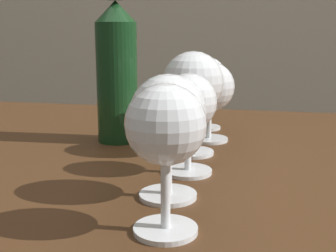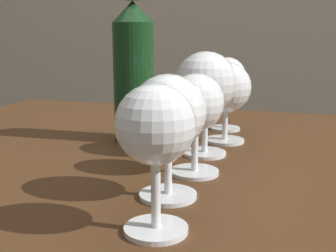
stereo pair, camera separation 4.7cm
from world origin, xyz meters
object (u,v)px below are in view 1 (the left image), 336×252
object	(u,v)px
wine_glass_pinot	(193,84)
wine_glass_cabernet	(210,89)
wine_glass_rose	(168,115)
wine_glass_merlot	(207,78)
wine_bottle	(117,67)
wine_glass_port	(165,130)
wine_glass_amber	(188,105)

from	to	relation	value
wine_glass_pinot	wine_glass_cabernet	bearing A→B (deg)	80.71
wine_glass_pinot	wine_glass_rose	bearing A→B (deg)	-89.83
wine_glass_rose	wine_glass_merlot	bearing A→B (deg)	90.35
wine_glass_merlot	wine_bottle	xyz separation A→B (m)	(-0.14, -0.13, 0.03)
wine_glass_port	wine_glass_amber	world-z (taller)	wine_glass_port
wine_glass_port	wine_glass_pinot	xyz separation A→B (m)	(-0.02, 0.27, 0.01)
wine_glass_merlot	wine_glass_amber	bearing A→B (deg)	-87.96
wine_bottle	wine_glass_amber	bearing A→B (deg)	-45.93
wine_glass_rose	wine_glass_pinot	distance (m)	0.18
wine_glass_port	wine_glass_merlot	bearing A→B (deg)	92.26
wine_glass_port	wine_glass_cabernet	size ratio (longest dim) A/B	1.02
wine_glass_rose	wine_glass_amber	xyz separation A→B (m)	(0.01, 0.09, -0.00)
wine_glass_pinot	wine_glass_merlot	distance (m)	0.18
wine_bottle	wine_glass_cabernet	bearing A→B (deg)	12.26
wine_glass_amber	wine_bottle	size ratio (longest dim) A/B	0.40
wine_glass_amber	wine_bottle	distance (m)	0.21
wine_glass_rose	wine_glass_pinot	world-z (taller)	wine_glass_pinot
wine_glass_cabernet	wine_glass_merlot	bearing A→B (deg)	99.77
wine_glass_rose	wine_glass_cabernet	size ratio (longest dim) A/B	1.02
wine_glass_pinot	wine_bottle	distance (m)	0.15
wine_glass_port	wine_glass_rose	size ratio (longest dim) A/B	1.00
wine_glass_pinot	wine_glass_merlot	xyz separation A→B (m)	(-0.00, 0.18, -0.01)
wine_glass_merlot	wine_glass_rose	bearing A→B (deg)	-89.65
wine_glass_amber	wine_glass_pinot	distance (m)	0.10
wine_glass_port	wine_glass_merlot	distance (m)	0.45
wine_glass_amber	wine_glass_pinot	world-z (taller)	wine_glass_pinot
wine_glass_amber	wine_glass_pinot	xyz separation A→B (m)	(-0.01, 0.09, 0.02)
wine_glass_port	wine_glass_rose	distance (m)	0.09
wine_glass_pinot	wine_bottle	xyz separation A→B (m)	(-0.14, 0.06, 0.02)
wine_glass_amber	wine_glass_cabernet	distance (m)	0.18
wine_glass_pinot	wine_glass_merlot	bearing A→B (deg)	90.53
wine_glass_port	wine_glass_amber	size ratio (longest dim) A/B	1.05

